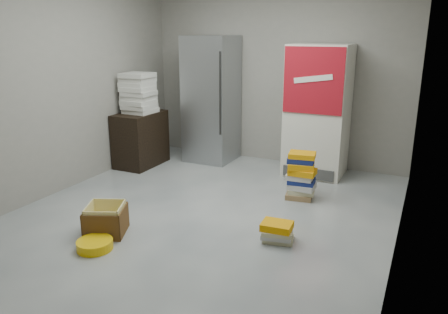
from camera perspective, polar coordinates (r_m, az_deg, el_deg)
ground at (r=4.80m, az=-3.55°, el=-8.10°), size 5.00×5.00×0.00m
room_shell at (r=4.38m, az=-3.97°, el=13.88°), size 4.04×5.04×2.82m
steel_fridge at (r=6.75m, az=-1.63°, el=7.51°), size 0.70×0.72×1.90m
coke_cooler at (r=6.19m, az=12.15°, el=5.92°), size 0.80×0.73×1.80m
wood_shelf at (r=6.68m, az=-10.83°, el=2.32°), size 0.50×0.80×0.80m
supply_box_stack at (r=6.55m, az=-11.11°, el=8.20°), size 0.44×0.44×0.58m
phonebook_stack_main at (r=5.33m, az=10.04°, el=-2.45°), size 0.37×0.32×0.58m
phonebook_stack_side at (r=4.31m, az=6.98°, el=-9.67°), size 0.34×0.32×0.20m
cardboard_box at (r=4.58m, az=-15.16°, el=-8.16°), size 0.50×0.50×0.31m
bucket_lid at (r=4.33m, az=-16.52°, el=-10.94°), size 0.42×0.42×0.09m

